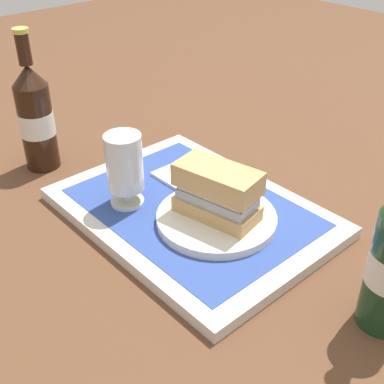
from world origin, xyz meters
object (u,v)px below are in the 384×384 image
Objects in this scene: sandwich at (217,190)px; beer_bottle at (36,116)px; plate at (218,217)px; beer_glass at (125,168)px.

sandwich is 0.39m from beer_bottle.
plate is 1.35× the size of sandwich.
sandwich is at bearing -164.82° from beer_bottle.
beer_bottle is at bearing 3.53° from sandwich.
plate is 0.71× the size of beer_bottle.
beer_glass reaches higher than plate.
plate is 0.40m from beer_bottle.
beer_glass is 0.47× the size of beer_bottle.
beer_glass is at bearing 17.65° from sandwich.
sandwich reaches higher than plate.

